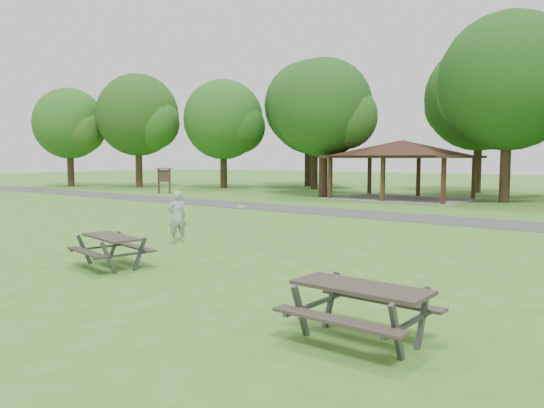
# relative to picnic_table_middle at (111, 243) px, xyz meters

# --- Properties ---
(ground) EXTENTS (160.00, 160.00, 0.00)m
(ground) POSITION_rel_picnic_table_middle_xyz_m (0.44, 0.43, -0.58)
(ground) COLOR #3A7521
(ground) RESTS_ON ground
(asphalt_path) EXTENTS (120.00, 3.20, 0.02)m
(asphalt_path) POSITION_rel_picnic_table_middle_xyz_m (0.44, 14.43, -0.57)
(asphalt_path) COLOR #3F3F41
(asphalt_path) RESTS_ON ground
(pavilion) EXTENTS (8.60, 7.01, 3.76)m
(pavilion) POSITION_rel_picnic_table_middle_xyz_m (-3.56, 24.43, 2.48)
(pavilion) COLOR #312112
(pavilion) RESTS_ON ground
(notice_board) EXTENTS (1.60, 0.30, 1.88)m
(notice_board) POSITION_rel_picnic_table_middle_xyz_m (-19.56, 18.43, 0.73)
(notice_board) COLOR #351E13
(notice_board) RESTS_ON ground
(tree_row_a) EXTENTS (7.56, 7.20, 9.97)m
(tree_row_a) POSITION_rel_picnic_table_middle_xyz_m (-27.47, 22.45, 5.57)
(tree_row_a) COLOR #332216
(tree_row_a) RESTS_ON ground
(tree_row_b) EXTENTS (7.14, 6.80, 9.28)m
(tree_row_b) POSITION_rel_picnic_table_middle_xyz_m (-20.48, 25.95, 5.08)
(tree_row_b) COLOR black
(tree_row_b) RESTS_ON ground
(tree_row_c) EXTENTS (8.19, 7.80, 10.67)m
(tree_row_c) POSITION_rel_picnic_table_middle_xyz_m (-13.47, 29.45, 5.96)
(tree_row_c) COLOR black
(tree_row_c) RESTS_ON ground
(tree_row_d) EXTENTS (6.93, 6.60, 9.27)m
(tree_row_d) POSITION_rel_picnic_table_middle_xyz_m (-8.48, 22.95, 5.19)
(tree_row_d) COLOR #301F15
(tree_row_d) RESTS_ON ground
(tree_row_e) EXTENTS (8.40, 8.00, 11.02)m
(tree_row_e) POSITION_rel_picnic_table_middle_xyz_m (2.54, 25.45, 6.20)
(tree_row_e) COLOR #322016
(tree_row_e) RESTS_ON ground
(tree_deep_a) EXTENTS (8.40, 8.00, 11.38)m
(tree_deep_a) POSITION_rel_picnic_table_middle_xyz_m (-16.46, 32.95, 6.55)
(tree_deep_a) COLOR black
(tree_deep_a) RESTS_ON ground
(tree_deep_b) EXTENTS (8.40, 8.00, 11.13)m
(tree_deep_b) POSITION_rel_picnic_table_middle_xyz_m (-1.46, 33.45, 6.31)
(tree_deep_b) COLOR #302215
(tree_deep_b) RESTS_ON ground
(tree_flank_left) EXTENTS (6.72, 6.40, 8.93)m
(tree_flank_left) POSITION_rel_picnic_table_middle_xyz_m (-33.48, 19.45, 4.94)
(tree_flank_left) COLOR #2F2015
(tree_flank_left) RESTS_ON ground
(picnic_table_middle) EXTENTS (2.06, 1.78, 0.79)m
(picnic_table_middle) POSITION_rel_picnic_table_middle_xyz_m (0.00, 0.00, 0.00)
(picnic_table_middle) COLOR #302923
(picnic_table_middle) RESTS_ON ground
(picnic_table_far) EXTENTS (1.98, 1.62, 0.85)m
(picnic_table_far) POSITION_rel_picnic_table_middle_xyz_m (7.21, -0.94, 0.05)
(picnic_table_far) COLOR #2F2722
(picnic_table_far) RESTS_ON ground
(frisbee_in_flight) EXTENTS (0.29, 0.29, 0.02)m
(frisbee_in_flight) POSITION_rel_picnic_table_middle_xyz_m (1.03, 3.54, 0.69)
(frisbee_in_flight) COLOR yellow
(frisbee_in_flight) RESTS_ON ground
(frisbee_thrower) EXTENTS (0.60, 0.70, 1.62)m
(frisbee_thrower) POSITION_rel_picnic_table_middle_xyz_m (-1.63, 3.56, 0.23)
(frisbee_thrower) COLOR #9F9FA1
(frisbee_thrower) RESTS_ON ground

